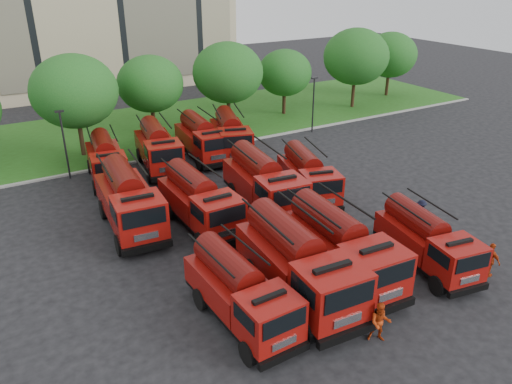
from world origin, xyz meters
TOP-DOWN VIEW (x-y plane):
  - ground at (0.00, 0.00)m, footprint 140.00×140.00m
  - lawn at (0.00, 26.00)m, footprint 70.00×16.00m
  - curb at (0.00, 17.90)m, footprint 70.00×0.30m
  - tree_2 at (-8.00, 21.50)m, footprint 6.72×6.72m
  - tree_3 at (-1.00, 24.00)m, footprint 5.88×5.88m
  - tree_4 at (6.00, 22.50)m, footprint 6.55×6.55m
  - tree_5 at (13.00, 23.50)m, footprint 5.46×5.46m
  - tree_6 at (21.00, 22.00)m, footprint 6.89×6.89m
  - tree_7 at (28.00, 24.00)m, footprint 6.05×6.05m
  - lamp_post_0 at (-10.00, 17.20)m, footprint 0.60×0.25m
  - lamp_post_1 at (12.00, 17.20)m, footprint 0.60×0.25m
  - fire_truck_0 at (-7.04, -3.24)m, footprint 2.64×6.79m
  - fire_truck_1 at (-3.90, -3.02)m, footprint 3.36×8.17m
  - fire_truck_2 at (-1.17, -2.78)m, footprint 3.23×7.84m
  - fire_truck_3 at (3.33, -4.21)m, footprint 3.28×6.74m
  - fire_truck_4 at (-8.46, 7.56)m, footprint 3.37×7.98m
  - fire_truck_5 at (-4.85, 5.63)m, footprint 2.74×7.31m
  - fire_truck_6 at (-0.34, 5.80)m, footprint 3.56×8.05m
  - fire_truck_7 at (3.10, 5.75)m, footprint 4.06×7.12m
  - fire_truck_8 at (-7.62, 15.63)m, footprint 3.34×7.03m
  - fire_truck_9 at (-3.61, 15.80)m, footprint 3.69×7.63m
  - fire_truck_10 at (0.25, 16.19)m, footprint 3.10×7.34m
  - fire_truck_11 at (2.57, 15.70)m, footprint 4.69×7.72m
  - firefighter_0 at (3.82, -5.22)m, footprint 0.66×0.50m
  - firefighter_1 at (-2.70, -7.29)m, footprint 1.01×0.91m
  - firefighter_2 at (5.36, -6.55)m, footprint 0.66×1.10m
  - firefighter_3 at (6.61, -0.93)m, footprint 1.06×0.57m
  - firefighter_4 at (-4.24, -0.45)m, footprint 1.00×1.04m
  - firefighter_5 at (2.12, 4.77)m, footprint 1.51×0.85m

SIDE VIEW (x-z plane):
  - ground at x=0.00m, z-range 0.00..0.00m
  - firefighter_0 at x=3.82m, z-range -0.86..0.86m
  - firefighter_1 at x=-2.70m, z-range -0.92..0.92m
  - firefighter_2 at x=5.36m, z-range -0.92..0.92m
  - firefighter_3 at x=6.61m, z-range -0.80..0.80m
  - firefighter_4 at x=-4.24m, z-range -0.90..0.90m
  - firefighter_5 at x=2.12m, z-range -0.77..0.77m
  - lawn at x=0.00m, z-range 0.00..0.12m
  - curb at x=0.00m, z-range 0.00..0.14m
  - fire_truck_3 at x=3.33m, z-range 0.01..2.95m
  - fire_truck_0 at x=-7.04m, z-range 0.01..3.07m
  - fire_truck_7 at x=3.10m, z-range 0.01..3.08m
  - fire_truck_8 at x=-7.62m, z-range 0.01..3.08m
  - fire_truck_10 at x=0.25m, z-range 0.01..3.27m
  - fire_truck_5 at x=-4.85m, z-range 0.01..3.32m
  - fire_truck_11 at x=2.57m, z-range 0.01..3.34m
  - fire_truck_9 at x=-3.61m, z-range 0.01..3.34m
  - fire_truck_2 at x=-1.17m, z-range 0.01..3.51m
  - fire_truck_4 at x=-8.46m, z-range 0.01..3.55m
  - fire_truck_6 at x=-0.34m, z-range 0.01..3.56m
  - fire_truck_1 at x=-3.90m, z-range 0.01..3.65m
  - lamp_post_0 at x=-10.00m, z-range 0.34..5.45m
  - lamp_post_1 at x=12.00m, z-range 0.34..5.45m
  - tree_5 at x=13.00m, z-range 1.01..7.69m
  - tree_3 at x=-1.00m, z-range 1.09..8.28m
  - tree_7 at x=28.00m, z-range 1.12..8.52m
  - tree_4 at x=6.00m, z-range 1.21..9.23m
  - tree_2 at x=-8.00m, z-range 1.25..9.46m
  - tree_6 at x=21.00m, z-range 1.28..9.70m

